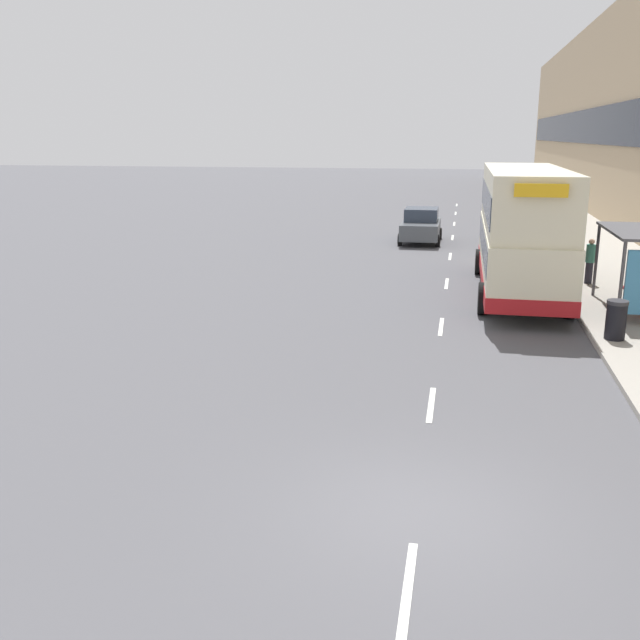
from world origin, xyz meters
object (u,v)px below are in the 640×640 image
car_0 (421,225)px  litter_bin (616,320)px  pedestrian_at_shelter (590,261)px  double_decker_bus_near (522,229)px

car_0 → litter_bin: size_ratio=4.14×
pedestrian_at_shelter → double_decker_bus_near: bearing=-146.3°
litter_bin → car_0: bearing=109.2°
double_decker_bus_near → pedestrian_at_shelter: 3.37m
pedestrian_at_shelter → litter_bin: (-0.51, -7.56, -0.31)m
double_decker_bus_near → pedestrian_at_shelter: size_ratio=6.34×
car_0 → pedestrian_at_shelter: 12.14m
double_decker_bus_near → litter_bin: (2.08, -5.83, -1.61)m
car_0 → litter_bin: (6.16, -17.71, -0.19)m
double_decker_bus_near → car_0: size_ratio=2.38×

